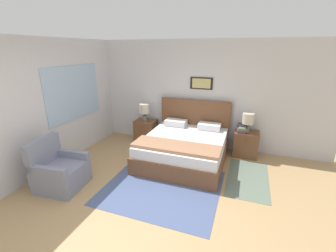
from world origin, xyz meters
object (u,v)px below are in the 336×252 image
object	(u,v)px
armchair	(59,172)
table_lamp_by_door	(248,120)
nightstand_near_window	(146,131)
bed	(184,147)
nightstand_by_door	(246,144)
table_lamp_near_window	(144,110)

from	to	relation	value
armchair	table_lamp_by_door	bearing A→B (deg)	121.84
nightstand_near_window	table_lamp_by_door	size ratio (longest dim) A/B	1.32
bed	nightstand_by_door	distance (m)	1.46
bed	nightstand_near_window	world-z (taller)	bed
armchair	table_lamp_by_door	world-z (taller)	table_lamp_by_door
bed	nightstand_near_window	distance (m)	1.46
nightstand_by_door	bed	bearing A→B (deg)	-150.40
table_lamp_by_door	nightstand_by_door	bearing A→B (deg)	64.88
bed	table_lamp_by_door	distance (m)	1.55
nightstand_near_window	table_lamp_near_window	xyz separation A→B (m)	(-0.01, -0.03, 0.59)
armchair	nightstand_by_door	world-z (taller)	armchair
nightstand_by_door	table_lamp_by_door	distance (m)	0.59
nightstand_near_window	table_lamp_by_door	world-z (taller)	table_lamp_by_door
nightstand_near_window	nightstand_by_door	size ratio (longest dim) A/B	1.00
nightstand_near_window	table_lamp_near_window	distance (m)	0.59
bed	nightstand_near_window	xyz separation A→B (m)	(-1.27, 0.72, -0.02)
table_lamp_near_window	bed	bearing A→B (deg)	-28.38
table_lamp_by_door	armchair	bearing A→B (deg)	-141.75
nightstand_near_window	table_lamp_near_window	world-z (taller)	table_lamp_near_window
nightstand_near_window	table_lamp_by_door	xyz separation A→B (m)	(2.53, -0.03, 0.59)
nightstand_by_door	table_lamp_by_door	bearing A→B (deg)	-115.12
nightstand_near_window	table_lamp_by_door	distance (m)	2.60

